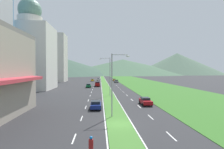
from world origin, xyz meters
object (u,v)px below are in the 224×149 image
(car_6, at_px, (96,105))
(street_lamp_near, at_px, (114,81))
(street_lamp_mid, at_px, (109,74))
(car_2, at_px, (116,81))
(car_4, at_px, (98,80))
(motorcycle_rider, at_px, (91,149))
(car_0, at_px, (145,101))
(pickup_truck_0, at_px, (97,84))
(car_5, at_px, (92,80))
(car_1, at_px, (89,86))
(car_3, at_px, (114,80))

(car_6, bearing_deg, street_lamp_near, -154.05)
(street_lamp_mid, xyz_separation_m, car_2, (6.77, 51.10, -5.12))
(car_4, xyz_separation_m, motorcycle_rider, (0.25, -104.86, -0.03))
(car_0, relative_size, pickup_truck_0, 0.84)
(car_0, distance_m, car_6, 10.45)
(street_lamp_mid, relative_size, car_6, 2.39)
(car_5, relative_size, car_6, 1.08)
(motorcycle_rider, bearing_deg, car_1, 3.70)
(car_1, distance_m, car_6, 40.45)
(street_lamp_near, distance_m, motorcycle_rider, 13.73)
(street_lamp_mid, xyz_separation_m, car_1, (-6.98, 23.70, -5.13))
(car_5, relative_size, motorcycle_rider, 2.35)
(car_2, bearing_deg, car_0, -0.02)
(car_4, relative_size, car_6, 1.02)
(street_lamp_mid, xyz_separation_m, car_3, (6.70, 65.59, -5.16))
(street_lamp_near, bearing_deg, car_1, 98.15)
(car_5, height_order, car_6, car_5)
(pickup_truck_0, xyz_separation_m, motorcycle_rider, (0.30, -63.47, -0.24))
(car_1, height_order, car_2, car_2)
(street_lamp_near, xyz_separation_m, motorcycle_rider, (-2.80, -12.61, -4.67))
(car_3, bearing_deg, pickup_truck_0, -15.36)
(car_2, distance_m, car_4, 21.39)
(car_1, xyz_separation_m, car_3, (13.68, 41.89, -0.04))
(street_lamp_mid, relative_size, pickup_truck_0, 1.93)
(street_lamp_near, height_order, car_5, street_lamp_near)
(car_3, height_order, car_6, car_6)
(car_3, bearing_deg, motorcycle_rider, -5.62)
(car_3, relative_size, car_4, 0.95)
(car_0, relative_size, motorcycle_rider, 2.27)
(car_1, relative_size, car_2, 1.10)
(car_4, bearing_deg, pickup_truck_0, 179.94)
(car_2, height_order, car_5, car_2)
(car_3, height_order, car_5, car_5)
(street_lamp_near, bearing_deg, street_lamp_mid, 89.00)
(car_4, bearing_deg, car_0, -173.03)
(car_3, relative_size, motorcycle_rider, 2.11)
(street_lamp_mid, distance_m, pickup_truck_0, 29.14)
(car_4, relative_size, pickup_truck_0, 0.82)
(pickup_truck_0, distance_m, motorcycle_rider, 63.47)
(car_0, height_order, motorcycle_rider, motorcycle_rider)
(car_4, distance_m, motorcycle_rider, 104.86)
(car_1, height_order, car_3, car_1)
(car_5, height_order, motorcycle_rider, motorcycle_rider)
(car_6, bearing_deg, car_2, -8.39)
(street_lamp_mid, height_order, car_2, street_lamp_mid)
(car_2, distance_m, pickup_truck_0, 24.81)
(car_1, bearing_deg, car_5, 0.08)
(car_3, bearing_deg, car_1, -18.09)
(car_0, relative_size, car_5, 0.97)
(car_3, xyz_separation_m, pickup_truck_0, (-10.18, -37.08, 0.23))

